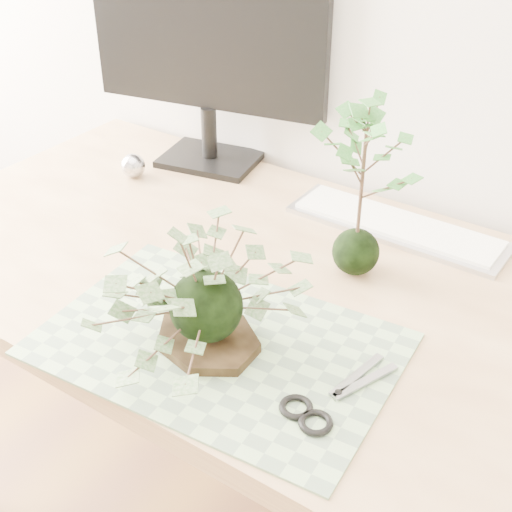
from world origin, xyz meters
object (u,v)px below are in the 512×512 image
maple_kokedama (365,145)px  monitor (208,43)px  ivy_kokedama (205,277)px  desk (332,346)px  keyboard (397,226)px

maple_kokedama → monitor: 0.49m
ivy_kokedama → maple_kokedama: bearing=73.8°
desk → ivy_kokedama: ivy_kokedama is taller
maple_kokedama → monitor: bearing=155.5°
ivy_kokedama → monitor: (-0.37, 0.49, 0.13)m
desk → keyboard: keyboard is taller
maple_kokedama → keyboard: 0.27m
desk → monitor: 0.65m
desk → monitor: monitor is taller
ivy_kokedama → keyboard: size_ratio=0.86×
keyboard → monitor: 0.51m
keyboard → monitor: (-0.45, 0.04, 0.24)m
ivy_kokedama → monitor: size_ratio=0.70×
ivy_kokedama → maple_kokedama: maple_kokedama is taller
maple_kokedama → keyboard: size_ratio=0.80×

